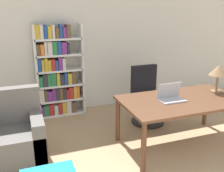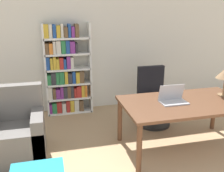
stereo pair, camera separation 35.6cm
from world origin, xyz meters
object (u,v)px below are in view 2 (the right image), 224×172
(desk, at_px, (184,107))
(office_chair, at_px, (153,100))
(bookshelf, at_px, (66,72))
(laptop, at_px, (173,99))
(armchair, at_px, (15,134))

(desk, distance_m, office_chair, 0.94)
(bookshelf, bearing_deg, laptop, -51.97)
(laptop, height_order, office_chair, office_chair)
(office_chair, distance_m, armchair, 2.32)
(desk, xyz_separation_m, bookshelf, (-1.52, 1.76, 0.17))
(laptop, xyz_separation_m, office_chair, (0.08, 0.88, -0.34))
(office_chair, relative_size, armchair, 1.05)
(armchair, bearing_deg, desk, -9.50)
(laptop, xyz_separation_m, bookshelf, (-1.35, 1.73, 0.03))
(office_chair, bearing_deg, armchair, -166.89)
(armchair, relative_size, bookshelf, 0.56)
(laptop, distance_m, armchair, 2.25)
(desk, xyz_separation_m, office_chair, (-0.09, 0.92, -0.21))
(desk, xyz_separation_m, laptop, (-0.17, 0.03, 0.13))
(office_chair, relative_size, bookshelf, 0.59)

